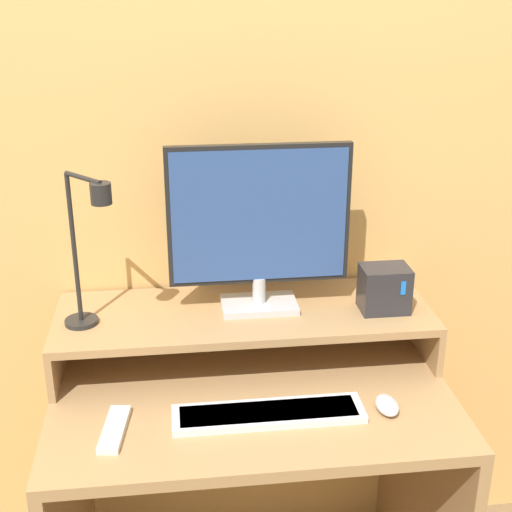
# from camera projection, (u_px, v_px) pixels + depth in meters

# --- Properties ---
(wall_back) EXTENTS (6.00, 0.05, 2.50)m
(wall_back) POSITION_uv_depth(u_px,v_px,m) (235.00, 173.00, 2.01)
(wall_back) COLOR #E5AD60
(wall_back) RESTS_ON ground_plane
(desk) EXTENTS (1.02, 0.68, 0.78)m
(desk) POSITION_uv_depth(u_px,v_px,m) (251.00, 466.00, 1.93)
(desk) COLOR #A87F51
(desk) RESTS_ON ground_plane
(monitor_shelf) EXTENTS (1.02, 0.35, 0.14)m
(monitor_shelf) POSITION_uv_depth(u_px,v_px,m) (244.00, 318.00, 1.95)
(monitor_shelf) COLOR #A87F51
(monitor_shelf) RESTS_ON desk
(monitor) EXTENTS (0.48, 0.13, 0.45)m
(monitor) POSITION_uv_depth(u_px,v_px,m) (259.00, 224.00, 1.86)
(monitor) COLOR #BCBCC1
(monitor) RESTS_ON monitor_shelf
(desk_lamp) EXTENTS (0.16, 0.17, 0.41)m
(desk_lamp) POSITION_uv_depth(u_px,v_px,m) (88.00, 246.00, 1.74)
(desk_lamp) COLOR black
(desk_lamp) RESTS_ON monitor_shelf
(router_dock) EXTENTS (0.13, 0.10, 0.12)m
(router_dock) POSITION_uv_depth(u_px,v_px,m) (384.00, 289.00, 1.92)
(router_dock) COLOR #28282D
(router_dock) RESTS_ON monitor_shelf
(keyboard) EXTENTS (0.46, 0.11, 0.02)m
(keyboard) POSITION_uv_depth(u_px,v_px,m) (269.00, 414.00, 1.71)
(keyboard) COLOR silver
(keyboard) RESTS_ON desk
(mouse) EXTENTS (0.05, 0.09, 0.03)m
(mouse) POSITION_uv_depth(u_px,v_px,m) (387.00, 405.00, 1.74)
(mouse) COLOR silver
(mouse) RESTS_ON desk
(remote_control) EXTENTS (0.07, 0.18, 0.02)m
(remote_control) POSITION_uv_depth(u_px,v_px,m) (114.00, 429.00, 1.66)
(remote_control) COLOR white
(remote_control) RESTS_ON desk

